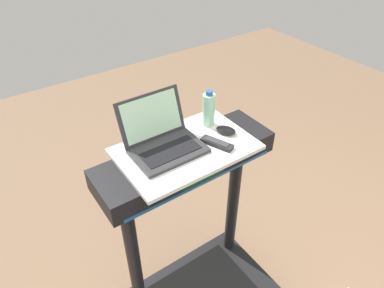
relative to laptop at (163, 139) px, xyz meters
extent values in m
cylinder|color=black|center=(-0.25, -0.06, -0.61)|extent=(0.07, 0.07, 0.86)
cylinder|color=black|center=(0.43, -0.06, -0.61)|extent=(0.07, 0.07, 0.86)
cube|color=black|center=(0.09, -0.06, -0.12)|extent=(0.90, 0.28, 0.11)
cube|color=#0C3F19|center=(0.09, -0.20, -0.12)|extent=(0.24, 0.01, 0.06)
cube|color=#1E598C|center=(0.09, -0.20, -0.17)|extent=(0.81, 0.00, 0.02)
cube|color=white|center=(0.09, -0.06, -0.06)|extent=(0.64, 0.41, 0.02)
cube|color=#2D2D30|center=(0.00, -0.05, -0.04)|extent=(0.33, 0.22, 0.02)
cube|color=black|center=(0.00, -0.06, -0.03)|extent=(0.27, 0.12, 0.00)
cube|color=#2D2D30|center=(0.00, 0.10, 0.07)|extent=(0.33, 0.08, 0.21)
cube|color=#B2E0B7|center=(0.00, 0.09, 0.08)|extent=(0.29, 0.06, 0.18)
ellipsoid|color=black|center=(0.31, -0.08, -0.03)|extent=(0.10, 0.12, 0.03)
cylinder|color=#9EDBB2|center=(0.29, 0.04, 0.04)|extent=(0.06, 0.06, 0.17)
cylinder|color=#2659A5|center=(0.29, 0.04, 0.13)|extent=(0.03, 0.03, 0.02)
cube|color=#232326|center=(0.22, -0.13, -0.04)|extent=(0.10, 0.17, 0.02)
cube|color=#333338|center=(0.22, -0.13, -0.03)|extent=(0.08, 0.12, 0.00)
camera|label=1|loc=(-0.64, -1.15, 0.96)|focal=33.00mm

